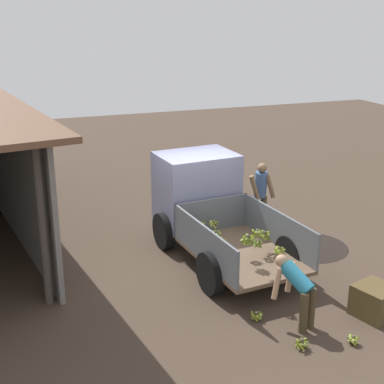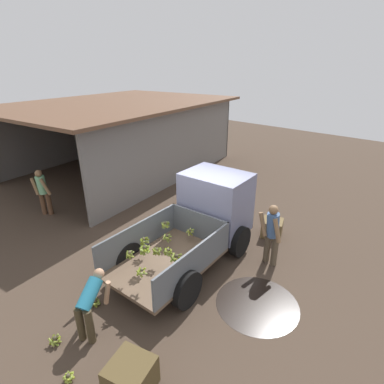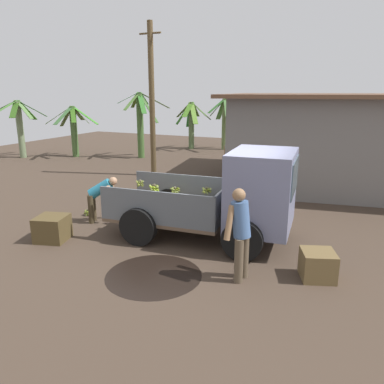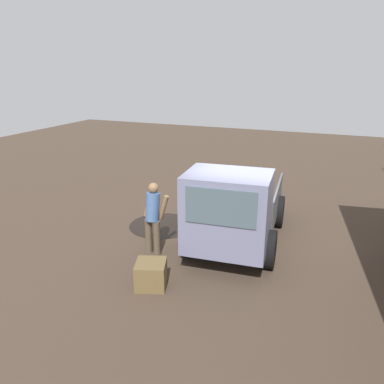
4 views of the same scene
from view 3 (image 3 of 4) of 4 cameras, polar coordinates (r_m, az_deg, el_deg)
name	(u,v)px [view 3 (image 3 of 4)]	position (r m, az deg, el deg)	size (l,w,h in m)	color
ground	(227,234)	(9.10, 5.38, -6.45)	(36.00, 36.00, 0.00)	#44352A
mud_patch_0	(154,275)	(7.21, -5.86, -12.51)	(1.81, 1.81, 0.01)	black
cargo_truck	(242,196)	(8.37, 7.67, -0.58)	(4.30, 2.36, 2.11)	brown
utility_pole	(152,101)	(15.07, -6.13, 13.67)	(0.92, 0.22, 5.87)	brown
banana_palm_0	(141,123)	(19.46, -7.85, 10.32)	(2.15, 2.36, 3.29)	#42652E
banana_palm_1	(191,123)	(22.36, -0.09, 10.41)	(1.96, 2.20, 2.73)	#5C7648
banana_palm_2	(225,123)	(22.19, 5.02, 10.49)	(2.08, 2.57, 2.94)	olive
banana_palm_3	(74,129)	(20.57, -17.57, 9.08)	(2.61, 2.35, 2.61)	#466532
banana_palm_4	(294,127)	(23.36, 15.32, 9.52)	(2.53, 2.50, 2.35)	#638044
banana_palm_5	(20,127)	(21.22, -24.76, 9.03)	(2.27, 2.88, 2.90)	#6C7E58
banana_palm_6	(325,126)	(21.71, 19.58, 9.42)	(2.62, 2.09, 2.84)	#516141
person_foreground_visitor	(240,230)	(6.73, 7.36, -5.79)	(0.43, 0.71, 1.71)	brown
person_worker_loading	(100,195)	(9.98, -13.85, -0.45)	(0.79, 0.70, 1.21)	#403522
person_bystander_near_shed	(229,158)	(14.08, 5.66, 5.16)	(0.53, 0.63, 1.65)	brown
banana_bunch_on_ground_0	(61,221)	(10.28, -19.38, -4.18)	(0.20, 0.20, 0.16)	#4C4531
banana_bunch_on_ground_1	(125,214)	(10.39, -10.12, -3.30)	(0.22, 0.22, 0.17)	#48412F
banana_bunch_on_ground_2	(88,212)	(10.76, -15.53, -2.92)	(0.24, 0.23, 0.19)	#453E2D
wooden_crate_0	(52,228)	(9.21, -20.52, -5.21)	(0.67, 0.67, 0.57)	brown
wooden_crate_1	(318,265)	(7.34, 18.60, -10.50)	(0.59, 0.59, 0.52)	brown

